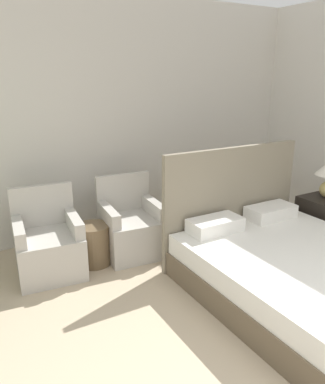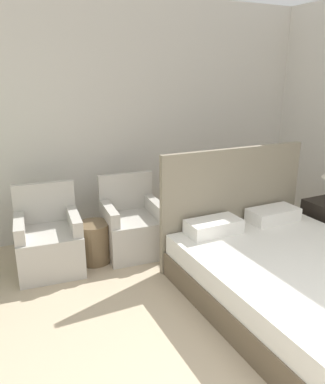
{
  "view_description": "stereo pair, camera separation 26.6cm",
  "coord_description": "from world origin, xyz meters",
  "px_view_note": "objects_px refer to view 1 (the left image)",
  "views": [
    {
      "loc": [
        -1.58,
        -0.69,
        1.97
      ],
      "look_at": [
        0.3,
        2.61,
        0.78
      ],
      "focal_mm": 35.0,
      "sensor_mm": 36.0,
      "label": 1
    },
    {
      "loc": [
        -1.34,
        -0.81,
        1.97
      ],
      "look_at": [
        0.3,
        2.61,
        0.78
      ],
      "focal_mm": 35.0,
      "sensor_mm": 36.0,
      "label": 2
    }
  ],
  "objects_px": {
    "nightstand": "(325,220)",
    "armchair_near_window_left": "(49,248)",
    "side_table": "(94,244)",
    "armchair_near_window_right": "(132,230)",
    "bed": "(296,270)"
  },
  "relations": [
    {
      "from": "bed",
      "to": "side_table",
      "type": "distance_m",
      "value": 2.07
    },
    {
      "from": "armchair_near_window_left",
      "to": "side_table",
      "type": "relative_size",
      "value": 1.97
    },
    {
      "from": "bed",
      "to": "armchair_near_window_right",
      "type": "height_order",
      "value": "bed"
    },
    {
      "from": "bed",
      "to": "armchair_near_window_left",
      "type": "bearing_deg",
      "value": 140.45
    },
    {
      "from": "nightstand",
      "to": "side_table",
      "type": "height_order",
      "value": "nightstand"
    },
    {
      "from": "side_table",
      "to": "armchair_near_window_right",
      "type": "bearing_deg",
      "value": 3.88
    },
    {
      "from": "bed",
      "to": "armchair_near_window_left",
      "type": "distance_m",
      "value": 2.43
    },
    {
      "from": "nightstand",
      "to": "bed",
      "type": "bearing_deg",
      "value": -152.3
    },
    {
      "from": "armchair_near_window_right",
      "to": "side_table",
      "type": "height_order",
      "value": "armchair_near_window_right"
    },
    {
      "from": "armchair_near_window_left",
      "to": "armchair_near_window_right",
      "type": "bearing_deg",
      "value": 5.4
    },
    {
      "from": "nightstand",
      "to": "armchair_near_window_right",
      "type": "bearing_deg",
      "value": 157.03
    },
    {
      "from": "nightstand",
      "to": "armchair_near_window_left",
      "type": "bearing_deg",
      "value": 163.53
    },
    {
      "from": "bed",
      "to": "nightstand",
      "type": "bearing_deg",
      "value": 27.7
    },
    {
      "from": "armchair_near_window_left",
      "to": "bed",
      "type": "bearing_deg",
      "value": -34.15
    },
    {
      "from": "armchair_near_window_right",
      "to": "nightstand",
      "type": "height_order",
      "value": "armchair_near_window_right"
    }
  ]
}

